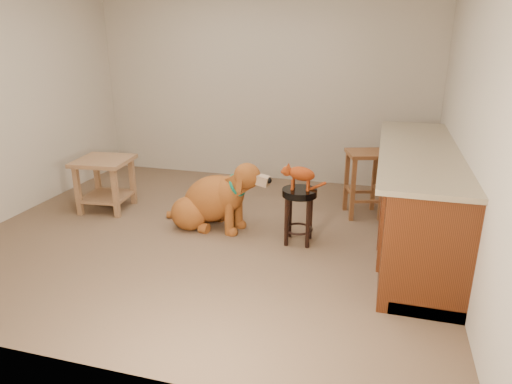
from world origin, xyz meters
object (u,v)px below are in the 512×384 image
(golden_retriever, at_px, (213,200))
(tabby_kitten, at_px, (299,174))
(wood_stool, at_px, (364,183))
(side_table, at_px, (105,176))
(padded_stool, at_px, (299,205))

(golden_retriever, relative_size, tabby_kitten, 2.89)
(wood_stool, xyz_separation_m, side_table, (-2.81, -0.60, 0.02))
(golden_retriever, height_order, tabby_kitten, tabby_kitten)
(padded_stool, height_order, wood_stool, wood_stool)
(golden_retriever, xyz_separation_m, tabby_kitten, (0.91, -0.12, 0.39))
(side_table, distance_m, tabby_kitten, 2.29)
(padded_stool, bearing_deg, wood_stool, 57.96)
(padded_stool, distance_m, side_table, 2.28)
(wood_stool, distance_m, side_table, 2.87)
(wood_stool, relative_size, side_table, 1.15)
(side_table, relative_size, golden_retriever, 0.51)
(wood_stool, height_order, side_table, wood_stool)
(wood_stool, height_order, tabby_kitten, tabby_kitten)
(padded_stool, xyz_separation_m, side_table, (-2.26, 0.28, 0.01))
(wood_stool, bearing_deg, padded_stool, -122.04)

